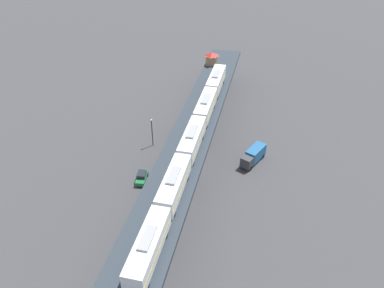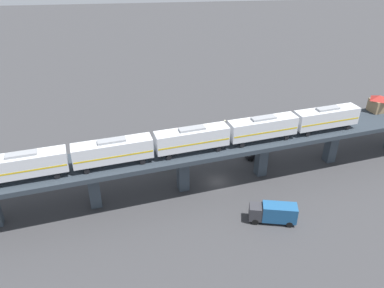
# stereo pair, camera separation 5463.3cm
# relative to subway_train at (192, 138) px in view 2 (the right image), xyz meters

# --- Properties ---
(ground_plane) EXTENTS (400.00, 400.00, 0.00)m
(ground_plane) POSITION_rel_subway_train_xyz_m (2.40, -4.95, -10.60)
(ground_plane) COLOR #38383A
(elevated_viaduct) EXTENTS (26.04, 91.89, 8.06)m
(elevated_viaduct) POSITION_rel_subway_train_xyz_m (2.44, -5.13, -3.69)
(elevated_viaduct) COLOR #283039
(elevated_viaduct) RESTS_ON ground
(subway_train) EXTENTS (14.82, 61.76, 4.45)m
(subway_train) POSITION_rel_subway_train_xyz_m (0.00, 0.00, 0.00)
(subway_train) COLOR silver
(subway_train) RESTS_ON elevated_viaduct
(signal_hut) EXTENTS (3.78, 3.78, 3.40)m
(signal_hut) POSITION_rel_subway_train_xyz_m (11.50, -38.66, -0.74)
(signal_hut) COLOR #8C7251
(signal_hut) RESTS_ON elevated_viaduct
(street_car_green) EXTENTS (3.09, 4.74, 1.89)m
(street_car_green) POSITION_rel_subway_train_xyz_m (9.49, 3.42, -9.66)
(street_car_green) COLOR #1E6638
(street_car_green) RESTS_ON ground
(street_car_black) EXTENTS (2.83, 4.71, 1.89)m
(street_car_black) POSITION_rel_subway_train_xyz_m (9.74, -14.10, -9.66)
(street_car_black) COLOR black
(street_car_black) RESTS_ON ground
(delivery_truck) EXTENTS (3.83, 7.52, 3.20)m
(delivery_truck) POSITION_rel_subway_train_xyz_m (-9.11, -11.57, -8.84)
(delivery_truck) COLOR #333338
(delivery_truck) RESTS_ON ground
(street_lamp) EXTENTS (0.44, 0.44, 6.94)m
(street_lamp) POSITION_rel_subway_train_xyz_m (13.43, -8.19, -6.49)
(street_lamp) COLOR black
(street_lamp) RESTS_ON ground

